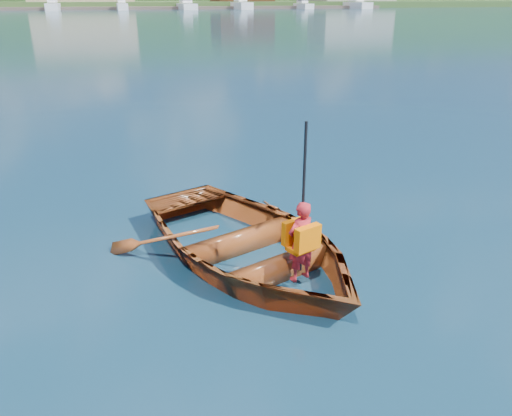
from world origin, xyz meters
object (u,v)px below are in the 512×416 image
Objects in this scene: dock at (117,8)px; marina_yachts at (120,5)px; rowboat at (247,243)px; child_paddler at (301,240)px.

dock is 4.81m from marina_yachts.
rowboat is 0.98m from child_paddler.
rowboat is 0.03× the size of dock.
child_paddler reaches higher than rowboat.
rowboat is at bearing -91.93° from marina_yachts.
dock is (4.25, 148.98, 0.13)m from rowboat.
marina_yachts reaches higher than rowboat.
rowboat is 2.49× the size of child_paddler.
dock reaches higher than rowboat.
rowboat is 144.39m from marina_yachts.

